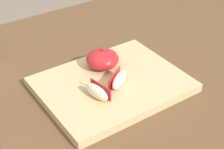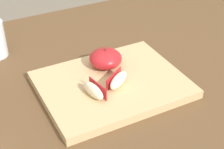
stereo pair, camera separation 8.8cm
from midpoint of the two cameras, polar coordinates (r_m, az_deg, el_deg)
The scene contains 5 objects.
dining_table at distance 1.02m, azimuth 4.47°, elevation -4.52°, with size 1.43×0.93×0.78m.
cutting_board at distance 0.90m, azimuth 2.80°, elevation -1.72°, with size 0.35×0.28×0.02m.
apple_half_skin_up at distance 0.93m, azimuth 1.66°, elevation 2.48°, with size 0.09×0.09×0.05m.
apple_wedge_back at distance 0.87m, azimuth 3.87°, elevation -0.99°, with size 0.07×0.06×0.03m.
apple_wedge_front at distance 0.83m, azimuth 0.08°, elevation -2.64°, with size 0.04×0.08×0.03m.
Camera 2 is at (-0.40, -0.68, 1.32)m, focal length 57.40 mm.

